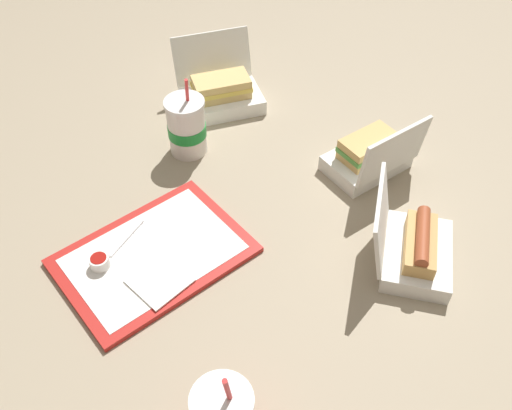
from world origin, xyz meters
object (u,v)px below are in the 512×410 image
Objects in this scene: ketchup_cup at (99,261)px; soda_cup_back at (187,127)px; plastic_fork at (126,237)px; clamshell_hotdog_left at (413,248)px; clamshell_sandwich_corner at (370,156)px; clamshell_sandwich_center at (221,92)px; food_tray at (154,256)px.

ketchup_cup is 0.19× the size of soda_cup_back.
clamshell_hotdog_left is at bearing -66.79° from plastic_fork.
ketchup_cup is at bearing 157.95° from clamshell_sandwich_corner.
ketchup_cup is 0.40m from soda_cup_back.
clamshell_hotdog_left is 0.91× the size of clamshell_sandwich_center.
soda_cup_back is (0.38, 0.13, 0.05)m from ketchup_cup.
soda_cup_back is at bearing -160.88° from clamshell_sandwich_center.
ketchup_cup is at bearing -160.91° from clamshell_sandwich_center.
clamshell_sandwich_center is 1.31× the size of soda_cup_back.
clamshell_sandwich_corner is at bearing 51.01° from clamshell_hotdog_left.
food_tray is at bearing -151.95° from clamshell_sandwich_center.
plastic_fork is at bearing 125.96° from clamshell_hotdog_left.
soda_cup_back is at bearing 19.07° from ketchup_cup.
ketchup_cup is 0.63m from clamshell_hotdog_left.
soda_cup_back is (0.30, 0.11, 0.06)m from plastic_fork.
clamshell_hotdog_left reaches higher than plastic_fork.
plastic_fork is at bearing 153.42° from clamshell_sandwich_corner.
food_tray is 1.67× the size of clamshell_hotdog_left.
ketchup_cup is at bearing 179.25° from plastic_fork.
clamshell_sandwich_center is (0.48, 0.18, 0.03)m from plastic_fork.
clamshell_hotdog_left is (0.34, -0.40, 0.03)m from food_tray.
food_tray is at bearing 159.96° from clamshell_sandwich_corner.
food_tray is at bearing -95.40° from plastic_fork.
clamshell_hotdog_left is at bearing -128.99° from clamshell_sandwich_corner.
food_tray is at bearing 129.87° from clamshell_hotdog_left.
food_tray is at bearing -32.40° from ketchup_cup.
clamshell_hotdog_left is 1.13× the size of clamshell_sandwich_corner.
clamshell_sandwich_corner is at bearing -22.05° from ketchup_cup.
clamshell_hotdog_left reaches higher than food_tray.
plastic_fork is 0.59m from clamshell_hotdog_left.
ketchup_cup reaches higher than plastic_fork.
clamshell_sandwich_center is at bearing 19.12° from soda_cup_back.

